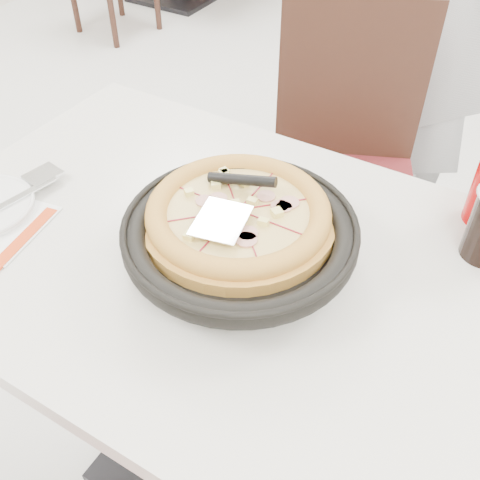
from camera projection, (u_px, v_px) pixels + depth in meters
The scene contains 8 objects.
floor at pixel (247, 376), 1.71m from camera, with size 7.00×7.00×0.00m, color silver.
main_table at pixel (226, 368), 1.29m from camera, with size 1.20×0.80×0.75m, color silver, non-canonical shape.
chair_far at pixel (342, 187), 1.62m from camera, with size 0.42×0.42×0.95m, color black, non-canonical shape.
trivet at pixel (244, 236), 1.03m from camera, with size 0.11×0.11×0.04m, color black.
pizza_pan at pixel (240, 243), 0.98m from camera, with size 0.33×0.33×0.01m, color black.
pizza at pixel (238, 219), 1.00m from camera, with size 0.35×0.35×0.02m, color #B38238.
pizza_server at pixel (221, 220), 0.95m from camera, with size 0.08×0.11×0.00m, color silver.
fork at pixel (21, 196), 1.12m from camera, with size 0.02×0.17×0.00m, color silver.
Camera 1 is at (0.48, -0.84, 1.46)m, focal length 42.00 mm.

